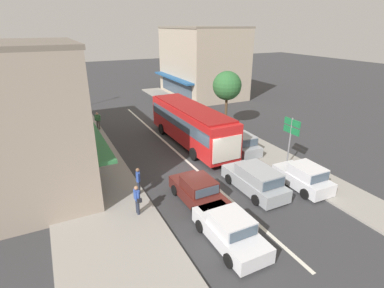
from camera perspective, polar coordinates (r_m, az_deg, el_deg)
ground_plane at (r=20.43m, az=1.36°, el=-5.34°), size 140.00×140.00×0.00m
lane_centre_line at (r=23.70m, az=-3.14°, el=-1.36°), size 0.20×28.00×0.01m
sidewalk_left at (r=23.98m, az=-20.21°, el=-2.30°), size 5.20×44.00×0.14m
kerb_right at (r=28.09m, az=6.88°, el=2.41°), size 2.80×44.00×0.12m
shopfront_corner_near at (r=18.71m, az=-30.46°, el=3.05°), size 8.04×7.84×8.55m
shopfront_mid_block at (r=26.91m, az=-29.48°, el=6.51°), size 7.68×8.47×7.01m
building_right_far at (r=42.47m, az=1.92°, el=15.36°), size 8.98×12.00×9.08m
city_bus at (r=24.45m, az=-0.25°, el=4.11°), size 2.84×10.89×3.23m
wagon_queue_far_back at (r=18.27m, az=11.96°, el=-6.71°), size 1.96×4.51×1.58m
sedan_queue_gap_filler at (r=16.90m, az=1.19°, el=-9.04°), size 1.97×4.24×1.47m
sedan_behind_bus_mid at (r=14.20m, az=7.26°, el=-16.01°), size 1.92×4.21×1.47m
parked_hatchback_kerb_front at (r=19.48m, az=20.47°, el=-5.94°), size 1.89×3.74×1.54m
parked_hatchback_kerb_second at (r=23.46m, az=9.25°, el=-0.01°), size 1.93×3.76×1.54m
traffic_light_downstreet at (r=38.72m, az=-20.00°, el=10.94°), size 0.32×0.24×4.20m
directional_road_sign at (r=21.09m, az=18.38°, el=2.38°), size 0.10×1.40×3.60m
street_tree_right at (r=27.90m, az=6.70°, el=10.93°), size 2.63×2.63×5.46m
pedestrian_with_handbag_near at (r=17.58m, az=-10.21°, el=-6.59°), size 0.37×0.66×1.63m
pedestrian_browsing_midblock at (r=15.80m, az=-10.42°, el=-10.12°), size 0.28×0.65×1.63m
pedestrian_far_walker at (r=29.28m, az=-17.51°, el=4.43°), size 0.53×0.34×1.63m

